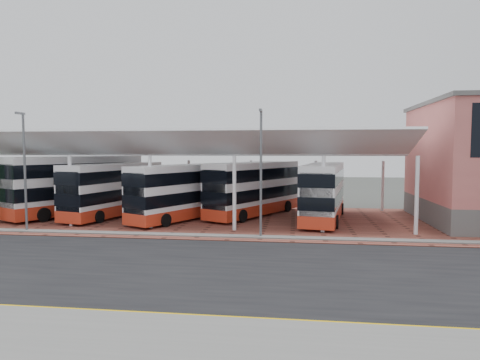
{
  "coord_description": "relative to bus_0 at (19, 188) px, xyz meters",
  "views": [
    {
      "loc": [
        4.16,
        -20.41,
        5.56
      ],
      "look_at": [
        0.44,
        8.11,
        3.55
      ],
      "focal_mm": 32.0,
      "sensor_mm": 36.0,
      "label": 1
    }
  ],
  "objects": [
    {
      "name": "yellow_line_far",
      "position": [
        20.28,
        -21.37,
        -2.19
      ],
      "size": [
        120.0,
        0.12,
        0.01
      ],
      "primitive_type": "cube",
      "color": "#EDBC00",
      "rests_on": "road"
    },
    {
      "name": "bus_3",
      "position": [
        15.66,
        -2.09,
        0.0
      ],
      "size": [
        6.99,
        10.49,
        4.35
      ],
      "rotation": [
        0.0,
        0.0,
        -0.48
      ],
      "color": "white",
      "rests_on": "forecourt"
    },
    {
      "name": "road",
      "position": [
        20.28,
        -15.67,
        -2.21
      ],
      "size": [
        120.0,
        14.0,
        0.02
      ],
      "primitive_type": "cube",
      "color": "black",
      "rests_on": "ground"
    },
    {
      "name": "bus_2",
      "position": [
        9.45,
        -1.23,
        0.03
      ],
      "size": [
        5.06,
        10.94,
        4.39
      ],
      "rotation": [
        0.0,
        0.0,
        -0.26
      ],
      "color": "white",
      "rests_on": "forecourt"
    },
    {
      "name": "bus_0",
      "position": [
        0.0,
        0.0,
        0.0
      ],
      "size": [
        3.77,
        10.77,
        4.34
      ],
      "rotation": [
        0.0,
        0.0,
        -0.13
      ],
      "color": "white",
      "rests_on": "forecourt"
    },
    {
      "name": "yellow_line_near",
      "position": [
        20.28,
        -21.67,
        -2.19
      ],
      "size": [
        120.0,
        0.12,
        0.01
      ],
      "primitive_type": "cube",
      "color": "#EDBC00",
      "rests_on": "road"
    },
    {
      "name": "north_kerb",
      "position": [
        20.28,
        -8.47,
        -2.15
      ],
      "size": [
        120.0,
        0.8,
        0.14
      ],
      "primitive_type": "cube",
      "color": "slate",
      "rests_on": "ground"
    },
    {
      "name": "bus_1",
      "position": [
        5.84,
        -0.73,
        0.31
      ],
      "size": [
        8.14,
        11.95,
        4.97
      ],
      "rotation": [
        0.0,
        0.0,
        -0.49
      ],
      "color": "white",
      "rests_on": "forecourt"
    },
    {
      "name": "bus_4",
      "position": [
        20.99,
        0.59,
        0.07
      ],
      "size": [
        7.36,
        10.79,
        4.49
      ],
      "rotation": [
        0.0,
        0.0,
        -0.49
      ],
      "color": "white",
      "rests_on": "forecourt"
    },
    {
      "name": "forecourt",
      "position": [
        22.28,
        -1.67,
        -2.19
      ],
      "size": [
        72.0,
        16.0,
        0.06
      ],
      "primitive_type": "cube",
      "color": "brown",
      "rests_on": "ground"
    },
    {
      "name": "lamp_west",
      "position": [
        6.28,
        -8.39,
        2.14
      ],
      "size": [
        0.16,
        0.9,
        8.07
      ],
      "color": "slate",
      "rests_on": "ground"
    },
    {
      "name": "bus_5",
      "position": [
        26.63,
        -1.2,
        0.04
      ],
      "size": [
        4.14,
        11.01,
        4.43
      ],
      "rotation": [
        0.0,
        0.0,
        -0.16
      ],
      "color": "white",
      "rests_on": "forecourt"
    },
    {
      "name": "canopy",
      "position": [
        14.28,
        -0.73,
        3.58
      ],
      "size": [
        37.0,
        11.63,
        7.07
      ],
      "color": "white",
      "rests_on": "ground"
    },
    {
      "name": "lamp_east",
      "position": [
        22.28,
        -8.39,
        2.14
      ],
      "size": [
        0.16,
        0.9,
        8.07
      ],
      "color": "slate",
      "rests_on": "ground"
    },
    {
      "name": "ground",
      "position": [
        20.28,
        -14.67,
        -2.22
      ],
      "size": [
        140.0,
        140.0,
        0.0
      ],
      "primitive_type": "plane",
      "color": "#3E413C"
    },
    {
      "name": "sidewalk",
      "position": [
        20.28,
        -23.67,
        -2.15
      ],
      "size": [
        120.0,
        4.0,
        0.14
      ],
      "primitive_type": "cube",
      "color": "slate",
      "rests_on": "ground"
    }
  ]
}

